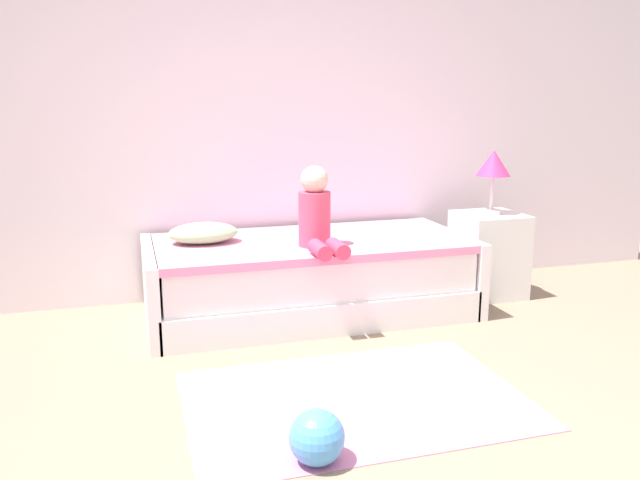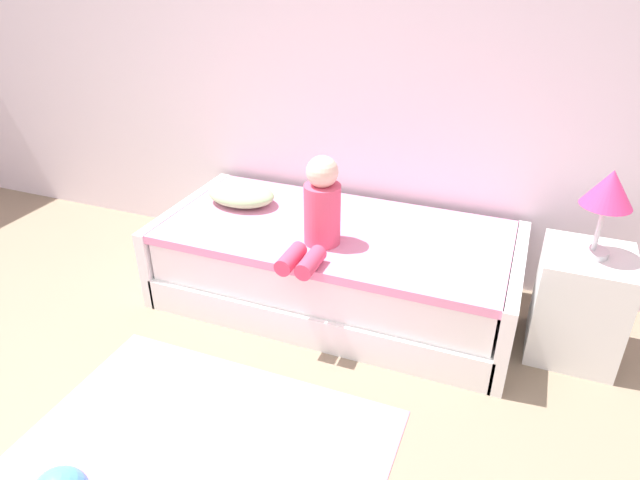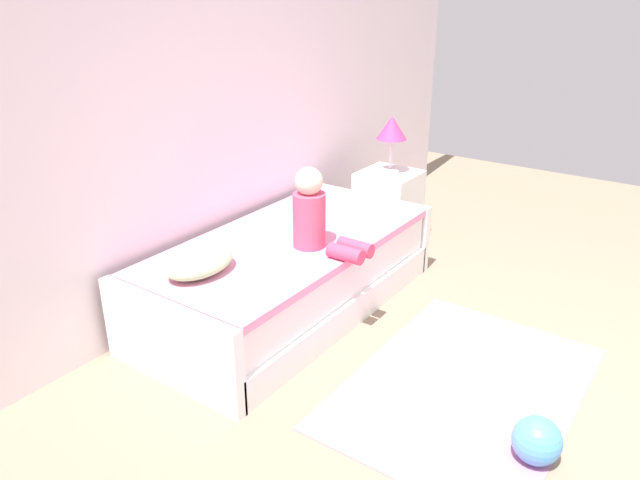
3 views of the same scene
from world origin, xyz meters
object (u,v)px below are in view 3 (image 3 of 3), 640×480
object	(u,v)px
nightstand	(388,207)
child_figure	(316,216)
pillow	(199,262)
bed	(289,274)
toy_ball	(537,440)
table_lamp	(392,131)

from	to	relation	value
nightstand	child_figure	xyz separation A→B (m)	(-1.36, -0.25, 0.40)
child_figure	pillow	world-z (taller)	child_figure
bed	nightstand	world-z (taller)	nightstand
nightstand	pillow	distance (m)	2.04
pillow	toy_ball	world-z (taller)	pillow
toy_ball	table_lamp	bearing A→B (deg)	44.55
child_figure	table_lamp	bearing A→B (deg)	10.26
nightstand	pillow	world-z (taller)	pillow
nightstand	child_figure	bearing A→B (deg)	-169.74
child_figure	pillow	distance (m)	0.75
bed	pillow	world-z (taller)	pillow
table_lamp	child_figure	size ratio (longest dim) A/B	0.88
table_lamp	pillow	xyz separation A→B (m)	(-2.02, 0.08, -0.37)
pillow	toy_ball	size ratio (longest dim) A/B	1.97
table_lamp	pillow	size ratio (longest dim) A/B	1.02
nightstand	toy_ball	world-z (taller)	nightstand
bed	table_lamp	size ratio (longest dim) A/B	4.69
child_figure	pillow	bearing A→B (deg)	153.48
pillow	toy_ball	bearing A→B (deg)	-83.79
child_figure	toy_ball	size ratio (longest dim) A/B	2.28
toy_ball	nightstand	bearing A→B (deg)	44.55
nightstand	table_lamp	world-z (taller)	table_lamp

